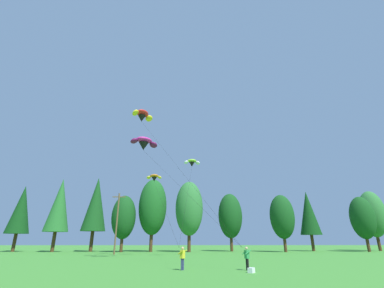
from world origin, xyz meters
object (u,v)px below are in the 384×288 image
kite_flyer_near (183,256)px  parafoil_kite_far_lime_white (192,163)px  kite_flyer_mid (247,256)px  utility_pole (117,221)px  parafoil_kite_high_orange (154,177)px  parafoil_kite_mid_magenta (144,143)px  picnic_cooler (251,270)px  parafoil_kite_low_red_yellow (142,116)px

kite_flyer_near → parafoil_kite_far_lime_white: (0.98, 14.87, 11.74)m
kite_flyer_near → kite_flyer_mid: same height
utility_pole → parafoil_kite_high_orange: size_ratio=0.52×
kite_flyer_near → parafoil_kite_mid_magenta: bearing=116.7°
parafoil_kite_far_lime_white → picnic_cooler: parafoil_kite_far_lime_white is taller
parafoil_kite_high_orange → parafoil_kite_low_red_yellow: bearing=-99.3°
utility_pole → parafoil_kite_far_lime_white: (12.19, -8.38, 7.66)m
parafoil_kite_high_orange → parafoil_kite_low_red_yellow: parafoil_kite_low_red_yellow is taller
utility_pole → kite_flyer_mid: size_ratio=5.70×
utility_pole → parafoil_kite_high_orange: bearing=-38.8°
utility_pole → parafoil_kite_far_lime_white: 16.65m
kite_flyer_near → utility_pole: bearing=115.7°
kite_flyer_mid → parafoil_kite_far_lime_white: parafoil_kite_far_lime_white is taller
parafoil_kite_high_orange → picnic_cooler: size_ratio=35.39×
kite_flyer_mid → parafoil_kite_far_lime_white: size_ratio=0.11×
parafoil_kite_mid_magenta → parafoil_kite_high_orange: bearing=84.7°
kite_flyer_mid → parafoil_kite_mid_magenta: 20.23m
parafoil_kite_far_lime_white → picnic_cooler: bearing=-76.7°
utility_pole → parafoil_kite_far_lime_white: parafoil_kite_far_lime_white is taller
kite_flyer_mid → picnic_cooler: kite_flyer_mid is taller
parafoil_kite_low_red_yellow → kite_flyer_mid: bearing=-45.7°
utility_pole → kite_flyer_near: utility_pole is taller
parafoil_kite_mid_magenta → picnic_cooler: (10.38, -12.73, -14.11)m
parafoil_kite_mid_magenta → parafoil_kite_low_red_yellow: (-0.50, 0.14, 4.06)m
utility_pole → kite_flyer_mid: 28.83m
parafoil_kite_mid_magenta → parafoil_kite_low_red_yellow: parafoil_kite_low_red_yellow is taller
kite_flyer_near → parafoil_kite_far_lime_white: parafoil_kite_far_lime_white is taller
utility_pole → parafoil_kite_low_red_yellow: size_ratio=0.55×
kite_flyer_near → parafoil_kite_mid_magenta: parafoil_kite_mid_magenta is taller
utility_pole → kite_flyer_mid: (16.22, -23.48, -4.08)m
picnic_cooler → parafoil_kite_low_red_yellow: bearing=75.3°
utility_pole → parafoil_kite_low_red_yellow: 18.81m
parafoil_kite_low_red_yellow → picnic_cooler: (10.88, -12.88, -18.18)m
kite_flyer_near → parafoil_kite_high_orange: bearing=104.8°
utility_pole → kite_flyer_near: (11.21, -23.24, -4.08)m
parafoil_kite_far_lime_white → parafoil_kite_low_red_yellow: size_ratio=0.86×
parafoil_kite_high_orange → parafoil_kite_low_red_yellow: (-1.16, -7.07, 7.10)m
utility_pole → parafoil_kite_high_orange: (6.42, -5.17, 6.17)m
kite_flyer_near → kite_flyer_mid: (5.01, -0.24, 0.00)m
kite_flyer_near → parafoil_kite_far_lime_white: size_ratio=0.11×
parafoil_kite_low_red_yellow → parafoil_kite_far_lime_white: bearing=29.2°
kite_flyer_near → parafoil_kite_high_orange: (-4.79, 18.07, 10.25)m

